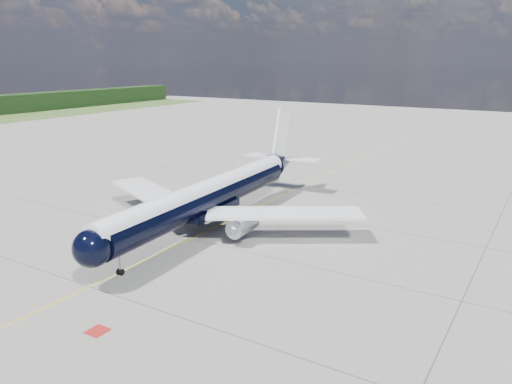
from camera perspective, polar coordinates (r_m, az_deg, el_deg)
ground at (r=75.09m, az=2.15°, el=-0.83°), size 320.00×320.00×0.00m
taxiway_centerline at (r=70.94m, az=0.16°, el=-1.77°), size 0.16×160.00×0.01m
red_marking at (r=41.97m, az=-17.66°, el=-14.91°), size 1.60×1.60×0.01m
main_airliner at (r=62.19m, az=-5.03°, el=-0.29°), size 37.74×46.03×13.29m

